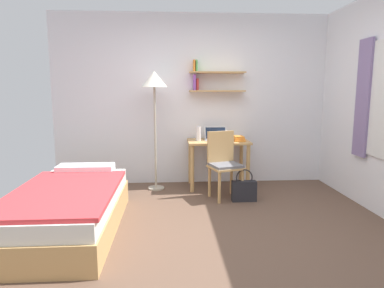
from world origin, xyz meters
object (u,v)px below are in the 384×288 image
water_bottle (198,134)px  standing_lamp (154,87)px  book_stack (239,139)px  desk (218,150)px  laptop (216,137)px  bed (69,209)px  desk_chair (224,162)px  handbag (244,190)px

water_bottle → standing_lamp: bearing=-174.4°
book_stack → standing_lamp: bearing=179.8°
desk → laptop: bearing=112.1°
bed → water_bottle: (1.47, 1.55, 0.58)m
desk_chair → handbag: (0.24, -0.19, -0.34)m
desk_chair → laptop: laptop is taller
handbag → book_stack: bearing=86.0°
desk → water_bottle: (-0.30, 0.01, 0.25)m
bed → laptop: (1.74, 1.61, 0.52)m
standing_lamp → book_stack: bearing=-0.2°
standing_lamp → laptop: (0.91, 0.12, -0.74)m
book_stack → laptop: bearing=158.9°
desk → handbag: desk is taller
standing_lamp → laptop: 1.18m
handbag → desk: bearing=109.9°
desk_chair → standing_lamp: bearing=154.1°
desk → desk_chair: (0.01, -0.51, -0.08)m
water_bottle → handbag: bearing=-52.1°
desk → standing_lamp: standing_lamp is taller
standing_lamp → handbag: size_ratio=3.98×
water_bottle → book_stack: bearing=-6.4°
bed → handbag: bearing=22.7°
desk_chair → handbag: 0.46m
standing_lamp → handbag: 1.91m
desk → book_stack: book_stack is taller
laptop → handbag: (0.28, -0.76, -0.61)m
bed → desk_chair: (1.77, 1.03, 0.25)m
laptop → book_stack: 0.35m
handbag → standing_lamp: bearing=151.5°
desk → laptop: 0.21m
bed → book_stack: size_ratio=8.34×
bed → book_stack: (2.06, 1.48, 0.51)m
bed → standing_lamp: size_ratio=1.12×
water_bottle → desk: bearing=-1.7°
laptop → book_stack: size_ratio=1.49×
standing_lamp → laptop: bearing=7.6°
bed → desk: 2.36m
desk_chair → standing_lamp: 1.45m
laptop → book_stack: laptop is taller
bed → desk: desk is taller
laptop → handbag: 1.02m
standing_lamp → book_stack: standing_lamp is taller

